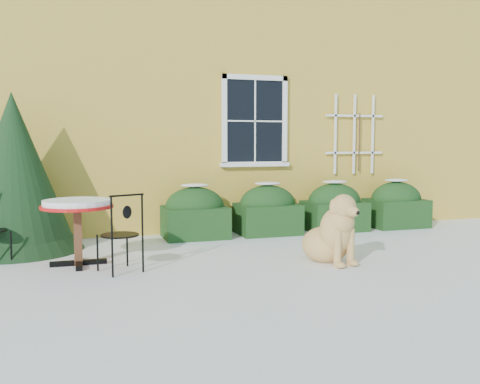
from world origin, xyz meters
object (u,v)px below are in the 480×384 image
object	(u,v)px
bistro_table	(77,211)
dog	(333,234)
patio_chair_near	(121,233)
evergreen_shrub	(15,187)

from	to	relation	value
bistro_table	dog	world-z (taller)	dog
bistro_table	dog	xyz separation A→B (m)	(3.21, -0.90, -0.33)
patio_chair_near	dog	bearing A→B (deg)	150.99
evergreen_shrub	patio_chair_near	xyz separation A→B (m)	(1.36, -1.83, -0.45)
evergreen_shrub	bistro_table	size ratio (longest dim) A/B	2.52
dog	patio_chair_near	bearing A→B (deg)	159.65
evergreen_shrub	bistro_table	world-z (taller)	evergreen_shrub
bistro_table	dog	bearing A→B (deg)	-15.57
evergreen_shrub	dog	bearing A→B (deg)	-28.04
bistro_table	patio_chair_near	world-z (taller)	patio_chair_near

